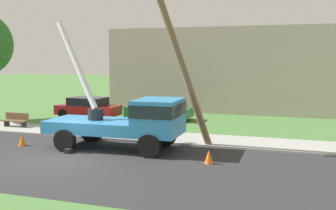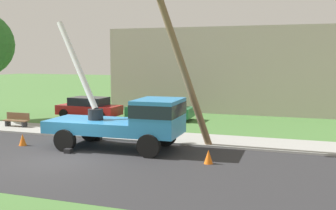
% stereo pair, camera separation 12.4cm
% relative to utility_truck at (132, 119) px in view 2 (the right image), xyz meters
% --- Properties ---
extents(ground_plane, '(120.00, 120.00, 0.00)m').
position_rel_utility_truck_xyz_m(ground_plane, '(-2.01, 9.36, -1.41)').
color(ground_plane, '#477538').
extents(road_asphalt, '(80.00, 8.38, 0.01)m').
position_rel_utility_truck_xyz_m(road_asphalt, '(-2.01, -2.64, -1.40)').
color(road_asphalt, '#2B2B2D').
rests_on(road_asphalt, ground).
extents(sidewalk_strip, '(80.00, 2.78, 0.10)m').
position_rel_utility_truck_xyz_m(sidewalk_strip, '(-2.01, 2.94, -1.36)').
color(sidewalk_strip, '#9E9E99').
rests_on(sidewalk_strip, ground).
extents(utility_truck, '(6.84, 3.21, 5.98)m').
position_rel_utility_truck_xyz_m(utility_truck, '(0.00, 0.00, 0.00)').
color(utility_truck, '#2D84C6').
rests_on(utility_truck, ground).
extents(leaning_utility_pole, '(3.45, 1.51, 8.62)m').
position_rel_utility_truck_xyz_m(leaning_utility_pole, '(1.77, 1.29, 3.00)').
color(leaning_utility_pole, brown).
rests_on(leaning_utility_pole, ground).
extents(traffic_cone_ahead, '(0.36, 0.36, 0.56)m').
position_rel_utility_truck_xyz_m(traffic_cone_ahead, '(3.89, -1.30, -1.13)').
color(traffic_cone_ahead, orange).
rests_on(traffic_cone_ahead, ground).
extents(traffic_cone_behind, '(0.36, 0.36, 0.56)m').
position_rel_utility_truck_xyz_m(traffic_cone_behind, '(-5.26, -0.92, -1.13)').
color(traffic_cone_behind, orange).
rests_on(traffic_cone_behind, ground).
extents(parked_sedan_red, '(4.46, 2.12, 1.42)m').
position_rel_utility_truck_xyz_m(parked_sedan_red, '(-6.85, 8.09, -0.70)').
color(parked_sedan_red, '#B21E1E').
rests_on(parked_sedan_red, ground).
extents(parked_sedan_green, '(4.45, 2.09, 1.42)m').
position_rel_utility_truck_xyz_m(parked_sedan_green, '(-1.88, 8.83, -0.70)').
color(parked_sedan_green, '#1E6638').
rests_on(parked_sedan_green, ground).
extents(park_bench, '(1.60, 0.45, 0.90)m').
position_rel_utility_truck_xyz_m(park_bench, '(-8.81, 3.01, -0.95)').
color(park_bench, brown).
rests_on(park_bench, ground).
extents(lowrise_building_backdrop, '(18.00, 6.00, 6.40)m').
position_rel_utility_truck_xyz_m(lowrise_building_backdrop, '(1.43, 15.84, 1.79)').
color(lowrise_building_backdrop, '#A5998C').
rests_on(lowrise_building_backdrop, ground).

